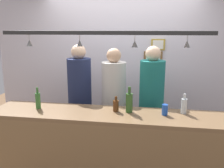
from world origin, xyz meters
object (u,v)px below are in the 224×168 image
at_px(bottle_champagne_green, 129,102).
at_px(bottle_soda_clear, 184,106).
at_px(person_middle_white_patterned_shirt, 114,96).
at_px(bottle_beer_green_import, 38,100).
at_px(person_left_navy_shirt, 80,93).
at_px(bottle_beer_brown_stubby, 116,105).
at_px(picture_frame_upper_small, 158,45).
at_px(picture_frame_lower_pair, 153,57).
at_px(drink_can, 165,110).
at_px(person_right_teal_shirt, 151,96).

height_order(bottle_champagne_green, bottle_soda_clear, bottle_champagne_green).
distance_m(person_middle_white_patterned_shirt, bottle_beer_green_import, 1.06).
bearing_deg(person_middle_white_patterned_shirt, bottle_soda_clear, -32.39).
bearing_deg(bottle_soda_clear, person_left_navy_shirt, 157.87).
height_order(bottle_beer_brown_stubby, picture_frame_upper_small, picture_frame_upper_small).
distance_m(bottle_soda_clear, picture_frame_lower_pair, 1.38).
bearing_deg(bottle_beer_brown_stubby, bottle_champagne_green, -0.94).
bearing_deg(bottle_soda_clear, drink_can, -157.72).
relative_size(person_middle_white_patterned_shirt, drink_can, 14.03).
height_order(bottle_soda_clear, bottle_beer_brown_stubby, bottle_soda_clear).
height_order(drink_can, picture_frame_upper_small, picture_frame_upper_small).
distance_m(bottle_champagne_green, bottle_soda_clear, 0.62).
xyz_separation_m(person_middle_white_patterned_shirt, bottle_champagne_green, (0.28, -0.62, 0.12)).
distance_m(person_left_navy_shirt, picture_frame_lower_pair, 1.34).
xyz_separation_m(bottle_soda_clear, picture_frame_upper_small, (-0.28, 1.28, 0.60)).
height_order(person_left_navy_shirt, person_middle_white_patterned_shirt, person_left_navy_shirt).
relative_size(person_left_navy_shirt, bottle_champagne_green, 5.86).
bearing_deg(picture_frame_lower_pair, bottle_beer_brown_stubby, -107.44).
distance_m(person_left_navy_shirt, picture_frame_upper_small, 1.47).
bearing_deg(bottle_beer_brown_stubby, drink_can, -3.81).
relative_size(person_left_navy_shirt, person_middle_white_patterned_shirt, 1.03).
xyz_separation_m(person_right_teal_shirt, bottle_soda_clear, (0.36, -0.57, 0.07)).
bearing_deg(bottle_beer_green_import, drink_can, 0.53).
relative_size(person_right_teal_shirt, bottle_soda_clear, 7.60).
relative_size(person_right_teal_shirt, drink_can, 14.33).
bearing_deg(person_middle_white_patterned_shirt, drink_can, -43.99).
height_order(bottle_beer_green_import, picture_frame_upper_small, picture_frame_upper_small).
distance_m(person_left_navy_shirt, bottle_beer_green_import, 0.74).
distance_m(person_left_navy_shirt, bottle_champagne_green, 0.99).
distance_m(bottle_beer_green_import, bottle_beer_brown_stubby, 0.94).
bearing_deg(bottle_beer_brown_stubby, bottle_soda_clear, 3.77).
height_order(person_middle_white_patterned_shirt, person_right_teal_shirt, person_right_teal_shirt).
xyz_separation_m(bottle_beer_green_import, bottle_beer_brown_stubby, (0.94, 0.05, -0.03)).
bearing_deg(person_middle_white_patterned_shirt, person_left_navy_shirt, 180.00).
bearing_deg(person_right_teal_shirt, bottle_beer_brown_stubby, -123.69).
xyz_separation_m(person_middle_white_patterned_shirt, picture_frame_lower_pair, (0.54, 0.71, 0.49)).
bearing_deg(drink_can, person_left_navy_shirt, 150.94).
bearing_deg(picture_frame_lower_pair, person_middle_white_patterned_shirt, -127.02).
xyz_separation_m(person_middle_white_patterned_shirt, drink_can, (0.68, -0.65, 0.06)).
bearing_deg(person_left_navy_shirt, picture_frame_lower_pair, 34.52).
height_order(bottle_beer_green_import, picture_frame_lower_pair, picture_frame_lower_pair).
distance_m(person_left_navy_shirt, person_middle_white_patterned_shirt, 0.50).
bearing_deg(picture_frame_upper_small, person_left_navy_shirt, -147.24).
bearing_deg(bottle_champagne_green, person_middle_white_patterned_shirt, 113.98).
height_order(bottle_beer_brown_stubby, drink_can, bottle_beer_brown_stubby).
bearing_deg(person_middle_white_patterned_shirt, bottle_beer_brown_stubby, -78.97).
bearing_deg(picture_frame_lower_pair, person_right_teal_shirt, -90.56).
relative_size(person_middle_white_patterned_shirt, bottle_soda_clear, 7.44).
height_order(person_middle_white_patterned_shirt, drink_can, person_middle_white_patterned_shirt).
height_order(picture_frame_lower_pair, picture_frame_upper_small, picture_frame_upper_small).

